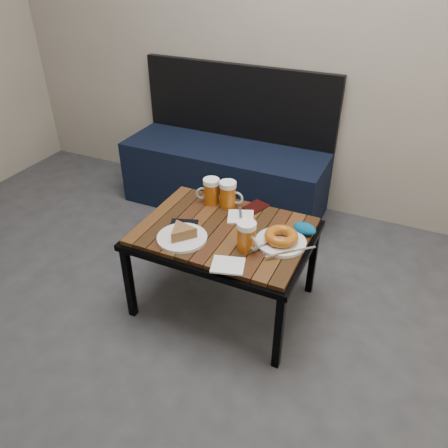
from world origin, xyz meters
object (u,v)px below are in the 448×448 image
at_px(beer_mug_centre, 228,194).
at_px(plate_pie, 182,235).
at_px(knit_pouch, 305,229).
at_px(bench, 226,170).
at_px(cafe_table, 224,236).
at_px(passport_burgundy, 256,207).
at_px(passport_navy, 184,225).
at_px(plate_bagel, 281,239).
at_px(beer_mug_left, 211,191).
at_px(beer_mug_right, 247,236).

xyz_separation_m(beer_mug_centre, plate_pie, (-0.07, -0.36, -0.04)).
relative_size(plate_pie, knit_pouch, 2.03).
height_order(bench, cafe_table, bench).
distance_m(passport_burgundy, knit_pouch, 0.32).
bearing_deg(beer_mug_centre, passport_navy, -120.39).
relative_size(plate_bagel, passport_navy, 2.08).
relative_size(beer_mug_left, plate_bagel, 0.50).
relative_size(beer_mug_left, plate_pie, 0.59).
distance_m(bench, passport_burgundy, 0.88).
distance_m(cafe_table, plate_pie, 0.22).
xyz_separation_m(plate_bagel, knit_pouch, (0.07, 0.13, -0.00)).
relative_size(cafe_table, beer_mug_right, 6.08).
bearing_deg(beer_mug_right, beer_mug_left, 168.30).
bearing_deg(beer_mug_left, plate_bagel, 129.13).
height_order(cafe_table, beer_mug_right, beer_mug_right).
distance_m(plate_bagel, knit_pouch, 0.15).
distance_m(plate_pie, plate_bagel, 0.45).
height_order(beer_mug_centre, passport_burgundy, beer_mug_centre).
bearing_deg(beer_mug_centre, knit_pouch, -15.51).
relative_size(cafe_table, knit_pouch, 7.28).
bearing_deg(passport_navy, plate_pie, 5.43).
xyz_separation_m(bench, beer_mug_centre, (0.36, -0.75, 0.27)).
xyz_separation_m(beer_mug_centre, plate_bagel, (0.36, -0.20, -0.04)).
bearing_deg(beer_mug_right, cafe_table, 178.02).
relative_size(beer_mug_left, beer_mug_centre, 0.98).
xyz_separation_m(plate_pie, passport_navy, (-0.05, 0.11, -0.02)).
relative_size(passport_navy, knit_pouch, 1.15).
relative_size(cafe_table, passport_burgundy, 6.80).
distance_m(beer_mug_centre, passport_burgundy, 0.16).
xyz_separation_m(bench, beer_mug_right, (0.58, -1.06, 0.27)).
relative_size(passport_burgundy, knit_pouch, 1.07).
relative_size(bench, beer_mug_centre, 10.07).
xyz_separation_m(cafe_table, beer_mug_left, (-0.17, 0.20, 0.11)).
xyz_separation_m(beer_mug_left, plate_bagel, (0.45, -0.20, -0.04)).
bearing_deg(plate_pie, beer_mug_right, 10.41).
distance_m(beer_mug_left, plate_bagel, 0.50).
bearing_deg(cafe_table, plate_pie, -131.43).
distance_m(passport_navy, knit_pouch, 0.58).
distance_m(beer_mug_left, beer_mug_centre, 0.10).
height_order(plate_pie, passport_navy, plate_pie).
relative_size(beer_mug_centre, plate_pie, 0.59).
height_order(beer_mug_left, passport_burgundy, beer_mug_left).
xyz_separation_m(bench, cafe_table, (0.43, -0.96, 0.16)).
xyz_separation_m(plate_bagel, passport_burgundy, (-0.22, 0.25, -0.02)).
relative_size(beer_mug_centre, beer_mug_right, 1.01).
distance_m(beer_mug_right, plate_pie, 0.31).
bearing_deg(passport_navy, plate_bagel, 76.45).
bearing_deg(beer_mug_left, knit_pouch, 145.13).
distance_m(beer_mug_centre, plate_bagel, 0.41).
height_order(beer_mug_right, passport_navy, beer_mug_right).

